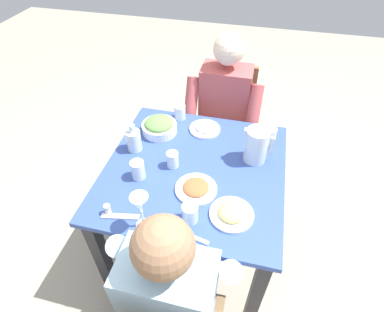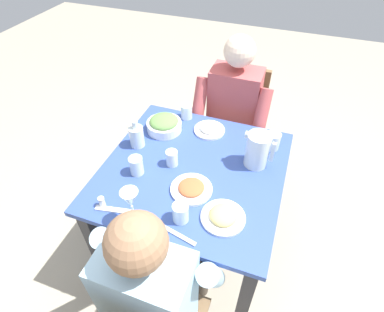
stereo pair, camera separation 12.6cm
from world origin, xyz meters
TOP-DOWN VIEW (x-y plane):
  - ground_plane at (0.00, 0.00)m, footprint 8.00×8.00m
  - dining_table at (0.00, 0.00)m, footprint 0.92×0.92m
  - chair_far at (0.05, 0.78)m, footprint 0.40×0.40m
  - diner_near at (0.06, -0.57)m, footprint 0.48×0.53m
  - diner_far at (0.05, 0.57)m, footprint 0.48×0.53m
  - water_pitcher at (0.29, 0.14)m, footprint 0.16×0.12m
  - salad_bowl at (-0.27, 0.25)m, footprint 0.20×0.20m
  - plate_rice_curry at (0.04, -0.14)m, footprint 0.20×0.20m
  - plate_fries at (0.23, -0.25)m, footprint 0.20×0.20m
  - plate_yoghurt at (-0.01, 0.32)m, footprint 0.18×0.18m
  - water_glass_center at (-0.19, 0.41)m, footprint 0.07×0.07m
  - water_glass_near_right at (-0.11, -0.01)m, footprint 0.06×0.06m
  - water_glass_near_left at (0.05, -0.32)m, footprint 0.07×0.07m
  - water_glass_by_pitcher at (0.36, 0.30)m, footprint 0.08×0.08m
  - water_glass_far_right at (-0.26, -0.12)m, footprint 0.07×0.07m
  - wine_glass at (-0.13, -0.39)m, footprint 0.08×0.08m
  - oil_carafe at (-0.35, 0.07)m, footprint 0.08×0.08m
  - salt_shaker at (-0.31, -0.37)m, footprint 0.03×0.03m
  - fork_near at (-0.25, -0.37)m, footprint 0.17×0.06m
  - knife_near at (0.07, -0.40)m, footprint 0.18×0.06m

SIDE VIEW (x-z plane):
  - ground_plane at x=0.00m, z-range 0.00..0.00m
  - chair_far at x=0.05m, z-range 0.06..0.93m
  - dining_table at x=0.00m, z-range 0.24..0.96m
  - diner_near at x=0.06m, z-range 0.06..1.22m
  - diner_far at x=0.05m, z-range 0.06..1.22m
  - fork_near at x=-0.25m, z-range 0.72..0.72m
  - knife_near at x=0.07m, z-range 0.72..0.72m
  - plate_rice_curry at x=0.04m, z-range 0.71..0.75m
  - plate_yoghurt at x=-0.01m, z-range 0.71..0.76m
  - plate_fries at x=0.23m, z-range 0.71..0.76m
  - salt_shaker at x=-0.31m, z-range 0.72..0.77m
  - salad_bowl at x=-0.27m, z-range 0.71..0.80m
  - water_glass_near_right at x=-0.11m, z-range 0.72..0.80m
  - water_glass_center at x=-0.19m, z-range 0.72..0.81m
  - water_glass_near_left at x=0.05m, z-range 0.72..0.81m
  - water_glass_by_pitcher at x=0.36m, z-range 0.72..0.81m
  - water_glass_far_right at x=-0.26m, z-range 0.72..0.82m
  - oil_carafe at x=-0.35m, z-range 0.69..0.86m
  - water_pitcher at x=0.29m, z-range 0.72..0.91m
  - wine_glass at x=-0.13m, z-range 0.76..0.96m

